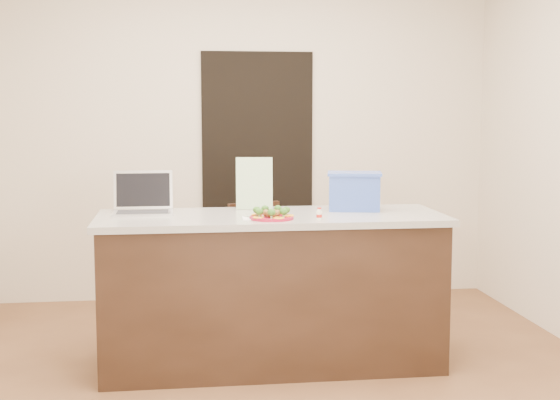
{
  "coord_description": "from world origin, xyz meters",
  "views": [
    {
      "loc": [
        -0.55,
        -4.31,
        1.55
      ],
      "look_at": [
        0.05,
        0.2,
        1.01
      ],
      "focal_mm": 50.0,
      "sensor_mm": 36.0,
      "label": 1
    }
  ],
  "objects": [
    {
      "name": "doorway",
      "position": [
        0.1,
        1.98,
        1.0
      ],
      "size": [
        0.9,
        0.02,
        2.0
      ],
      "primitive_type": "cube",
      "color": "black",
      "rests_on": "ground"
    },
    {
      "name": "yogurt_bottle",
      "position": [
        0.25,
        -0.0,
        0.95
      ],
      "size": [
        0.03,
        0.03,
        0.07
      ],
      "rotation": [
        0.0,
        0.0,
        0.15
      ],
      "color": "silver",
      "rests_on": "island"
    },
    {
      "name": "chair",
      "position": [
        -0.01,
        1.04,
        0.5
      ],
      "size": [
        0.5,
        0.51,
        0.89
      ],
      "rotation": [
        0.0,
        0.0,
        0.35
      ],
      "color": "black",
      "rests_on": "ground"
    },
    {
      "name": "laptop",
      "position": [
        -0.76,
        0.42,
        0.99
      ],
      "size": [
        0.35,
        0.28,
        0.25
      ],
      "rotation": [
        0.0,
        0.0,
        0.0
      ],
      "color": "silver",
      "rests_on": "island"
    },
    {
      "name": "ground",
      "position": [
        0.0,
        0.0,
        0.0
      ],
      "size": [
        4.0,
        4.0,
        0.0
      ],
      "primitive_type": "plane",
      "color": "brown",
      "rests_on": "ground"
    },
    {
      "name": "fork",
      "position": [
        -0.14,
        0.1,
        0.93
      ],
      "size": [
        0.04,
        0.14,
        0.0
      ],
      "rotation": [
        0.0,
        0.0,
        0.26
      ],
      "color": "silver",
      "rests_on": "napkin"
    },
    {
      "name": "broccoli",
      "position": [
        -0.02,
        0.06,
        0.97
      ],
      "size": [
        0.21,
        0.21,
        0.04
      ],
      "color": "#224C14",
      "rests_on": "plate"
    },
    {
      "name": "knife",
      "position": [
        -0.09,
        0.07,
        0.93
      ],
      "size": [
        0.07,
        0.2,
        0.01
      ],
      "rotation": [
        0.0,
        0.0,
        0.56
      ],
      "color": "silver",
      "rests_on": "napkin"
    },
    {
      "name": "island",
      "position": [
        0.0,
        0.25,
        0.46
      ],
      "size": [
        2.06,
        0.76,
        0.92
      ],
      "color": "black",
      "rests_on": "ground"
    },
    {
      "name": "napkin",
      "position": [
        -0.12,
        0.09,
        0.92
      ],
      "size": [
        0.14,
        0.14,
        0.01
      ],
      "primitive_type": "cube",
      "rotation": [
        0.0,
        0.0,
        -0.04
      ],
      "color": "silver",
      "rests_on": "island"
    },
    {
      "name": "meatballs",
      "position": [
        -0.02,
        0.06,
        0.95
      ],
      "size": [
        0.1,
        0.09,
        0.04
      ],
      "color": "brown",
      "rests_on": "plate"
    },
    {
      "name": "leaflet",
      "position": [
        -0.07,
        0.51,
        1.08
      ],
      "size": [
        0.23,
        0.07,
        0.32
      ],
      "primitive_type": "cube",
      "rotation": [
        -0.14,
        0.0,
        -0.08
      ],
      "color": "white",
      "rests_on": "island"
    },
    {
      "name": "pepper_rings",
      "position": [
        -0.02,
        0.06,
        0.94
      ],
      "size": [
        0.24,
        0.25,
        0.01
      ],
      "color": "#F3AA19",
      "rests_on": "plate"
    },
    {
      "name": "plate",
      "position": [
        -0.02,
        0.06,
        0.93
      ],
      "size": [
        0.25,
        0.25,
        0.02
      ],
      "rotation": [
        0.0,
        0.0,
        0.06
      ],
      "color": "maroon",
      "rests_on": "island"
    },
    {
      "name": "room_shell",
      "position": [
        0.0,
        0.0,
        1.62
      ],
      "size": [
        4.0,
        4.0,
        4.0
      ],
      "color": "white",
      "rests_on": "ground"
    },
    {
      "name": "blue_box",
      "position": [
        0.54,
        0.38,
        1.04
      ],
      "size": [
        0.37,
        0.3,
        0.24
      ],
      "rotation": [
        0.0,
        0.0,
        -0.21
      ],
      "color": "#304EAE",
      "rests_on": "island"
    }
  ]
}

